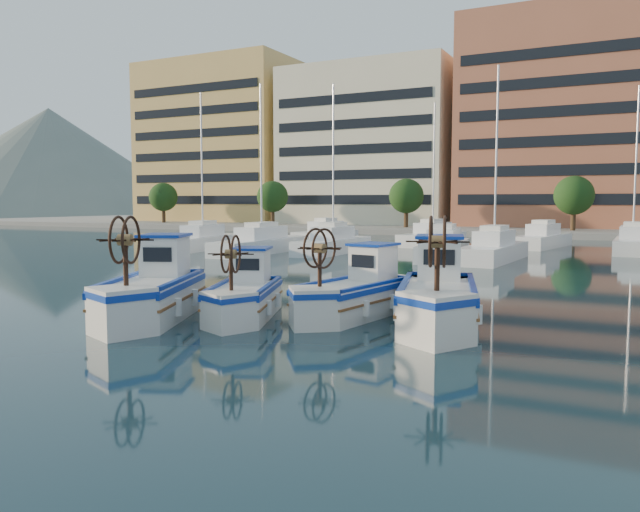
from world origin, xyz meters
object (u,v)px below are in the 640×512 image
(fishing_boat_a, at_px, (153,289))
(fishing_boat_c, at_px, (356,291))
(fishing_boat_d, at_px, (438,294))
(fishing_boat_b, at_px, (245,293))

(fishing_boat_a, xyz_separation_m, fishing_boat_c, (5.41, 3.05, -0.10))
(fishing_boat_c, bearing_deg, fishing_boat_d, 4.71)
(fishing_boat_a, bearing_deg, fishing_boat_c, 6.46)
(fishing_boat_c, height_order, fishing_boat_d, fishing_boat_d)
(fishing_boat_d, bearing_deg, fishing_boat_c, 161.04)
(fishing_boat_b, bearing_deg, fishing_boat_a, -169.55)
(fishing_boat_c, distance_m, fishing_boat_d, 2.68)
(fishing_boat_b, relative_size, fishing_boat_c, 0.95)
(fishing_boat_a, xyz_separation_m, fishing_boat_d, (8.08, 2.86, 0.01))
(fishing_boat_d, bearing_deg, fishing_boat_b, 178.84)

